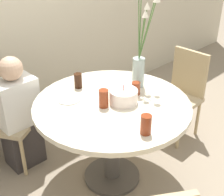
{
  "coord_description": "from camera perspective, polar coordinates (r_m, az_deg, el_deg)",
  "views": [
    {
      "loc": [
        -1.45,
        -1.5,
        1.96
      ],
      "look_at": [
        0.0,
        0.0,
        0.8
      ],
      "focal_mm": 50.0,
      "sensor_mm": 36.0,
      "label": 1
    }
  ],
  "objects": [
    {
      "name": "flower_vase",
      "position": [
        2.56,
        5.28,
        8.13
      ],
      "size": [
        0.23,
        0.25,
        0.81
      ],
      "color": "#9EB2AD",
      "rests_on": "dining_table"
    },
    {
      "name": "chair_far_back",
      "position": [
        3.23,
        12.69,
        1.43
      ],
      "size": [
        0.41,
        0.41,
        0.89
      ],
      "rotation": [
        0.0,
        0.0,
        4.73
      ],
      "color": "tan",
      "rests_on": "ground_plane"
    },
    {
      "name": "wall_back",
      "position": [
        3.18,
        -16.67,
        15.98
      ],
      "size": [
        8.0,
        0.05,
        2.6
      ],
      "color": "beige",
      "rests_on": "ground_plane"
    },
    {
      "name": "person_woman",
      "position": [
        2.84,
        -16.67,
        -3.34
      ],
      "size": [
        0.34,
        0.24,
        1.05
      ],
      "color": "#383333",
      "rests_on": "ground_plane"
    },
    {
      "name": "ground_plane",
      "position": [
        2.86,
        -0.0,
        -14.18
      ],
      "size": [
        16.0,
        16.0,
        0.0
      ],
      "primitive_type": "plane",
      "color": "gray"
    },
    {
      "name": "drink_glass_2",
      "position": [
        2.51,
        4.4,
        1.78
      ],
      "size": [
        0.07,
        0.07,
        0.1
      ],
      "color": "maroon",
      "rests_on": "dining_table"
    },
    {
      "name": "drink_glass_1",
      "position": [
        2.03,
        6.22,
        -4.86
      ],
      "size": [
        0.07,
        0.07,
        0.14
      ],
      "color": "maroon",
      "rests_on": "dining_table"
    },
    {
      "name": "dining_table",
      "position": [
        2.48,
        -0.0,
        -3.7
      ],
      "size": [
        1.22,
        1.22,
        0.76
      ],
      "color": "beige",
      "rests_on": "ground_plane"
    },
    {
      "name": "side_plate",
      "position": [
        2.46,
        -7.89,
        -0.18
      ],
      "size": [
        0.19,
        0.19,
        0.01
      ],
      "color": "white",
      "rests_on": "dining_table"
    },
    {
      "name": "birthday_cake",
      "position": [
        2.38,
        2.12,
        0.31
      ],
      "size": [
        0.22,
        0.22,
        0.15
      ],
      "color": "white",
      "rests_on": "dining_table"
    },
    {
      "name": "drink_glass_0",
      "position": [
        2.62,
        -6.22,
        3.17
      ],
      "size": [
        0.07,
        0.07,
        0.13
      ],
      "color": "#33190C",
      "rests_on": "dining_table"
    },
    {
      "name": "chair_left_flank",
      "position": [
        2.92,
        -19.4,
        -2.77
      ],
      "size": [
        0.55,
        0.55,
        0.89
      ],
      "rotation": [
        0.0,
        0.0,
        0.55
      ],
      "color": "tan",
      "rests_on": "ground_plane"
    },
    {
      "name": "drink_glass_3",
      "position": [
        2.32,
        -1.57,
        -0.07
      ],
      "size": [
        0.07,
        0.07,
        0.14
      ],
      "color": "maroon",
      "rests_on": "dining_table"
    }
  ]
}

